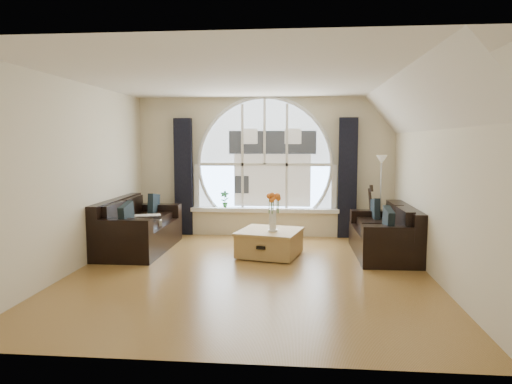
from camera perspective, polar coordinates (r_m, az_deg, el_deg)
name	(u,v)px	position (r m, az deg, el deg)	size (l,w,h in m)	color
ground	(250,272)	(6.74, -0.72, -9.73)	(5.00, 5.50, 0.01)	brown
ceiling	(250,78)	(6.54, -0.75, 13.66)	(5.00, 5.50, 0.01)	silver
wall_back	(265,167)	(9.24, 1.07, 3.06)	(5.00, 0.01, 2.70)	beige
wall_front	(214,203)	(3.79, -5.13, -1.32)	(5.00, 0.01, 2.70)	beige
wall_left	(77,176)	(7.21, -20.92, 1.81)	(0.01, 5.50, 2.70)	beige
wall_right	(436,179)	(6.72, 20.99, 1.52)	(0.01, 5.50, 2.70)	beige
attic_slope	(416,103)	(6.64, 18.79, 10.19)	(0.92, 5.50, 0.72)	silver
arched_window	(265,153)	(9.20, 1.06, 4.77)	(2.60, 0.06, 2.15)	silver
window_sill	(264,210)	(9.22, 1.01, -2.19)	(2.90, 0.22, 0.08)	white
window_frame	(265,153)	(9.17, 1.04, 4.76)	(2.76, 0.08, 2.15)	white
neighbor_house	(272,159)	(9.18, 1.98, 3.98)	(1.70, 0.02, 1.50)	silver
curtain_left	(184,177)	(9.39, -8.78, 1.82)	(0.35, 0.12, 2.30)	black
curtain_right	(348,178)	(9.15, 11.05, 1.67)	(0.35, 0.12, 2.30)	black
sofa_left	(139,227)	(8.25, -14.02, -4.13)	(0.99, 1.97, 0.88)	black
sofa_right	(384,231)	(7.91, 15.27, -4.60)	(0.91, 1.82, 0.81)	black
coffee_chest	(270,242)	(7.64, 1.67, -6.05)	(0.94, 0.94, 0.46)	#A47D45
throw_blanket	(145,220)	(8.27, -13.35, -3.38)	(0.55, 0.55, 0.10)	silver
vase_flowers	(273,207)	(7.44, 2.05, -1.84)	(0.24, 0.24, 0.70)	white
floor_lamp	(381,199)	(8.89, 14.88, -0.81)	(0.24, 0.24, 1.60)	#B2B2B2
guitar	(370,213)	(8.94, 13.65, -2.49)	(0.36, 0.24, 1.06)	olive
potted_plant	(225,199)	(9.29, -3.82, -0.86)	(0.18, 0.12, 0.33)	#1E6023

